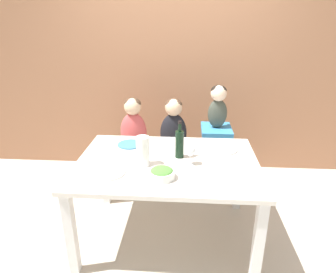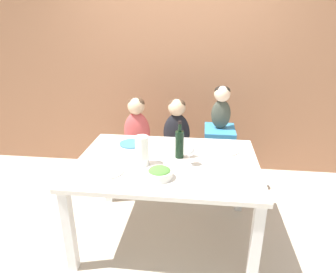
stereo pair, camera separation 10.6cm
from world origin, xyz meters
name	(u,v)px [view 1 (the left image)]	position (x,y,z in m)	size (l,w,h in m)	color
ground_plane	(167,234)	(0.00, 0.00, 0.00)	(14.00, 14.00, 0.00)	#BCB2A3
wall_back	(176,59)	(0.00, 1.40, 1.35)	(10.00, 0.06, 2.70)	#9E6B4C
dining_table	(167,171)	(0.00, 0.00, 0.63)	(1.45, 1.04, 0.72)	silver
chair_far_left	(135,157)	(-0.41, 0.77, 0.38)	(0.36, 0.44, 0.46)	silver
chair_far_center	(173,158)	(0.01, 0.77, 0.38)	(0.36, 0.44, 0.46)	silver
chair_right_highchair	(216,143)	(0.45, 0.77, 0.57)	(0.31, 0.37, 0.74)	silver
person_child_left	(133,124)	(-0.41, 0.77, 0.76)	(0.28, 0.18, 0.58)	#C64C4C
person_child_center	(173,125)	(0.01, 0.77, 0.76)	(0.28, 0.18, 0.58)	black
person_baby_right	(218,103)	(0.45, 0.77, 1.00)	(0.19, 0.16, 0.44)	#3D4238
wine_bottle	(180,143)	(0.09, 0.08, 0.85)	(0.07, 0.07, 0.31)	black
paper_towel_roll	(143,151)	(-0.18, -0.08, 0.84)	(0.10, 0.10, 0.24)	white
wine_glass_near	(190,151)	(0.18, -0.04, 0.84)	(0.08, 0.08, 0.16)	white
salad_bowl_large	(162,173)	(-0.02, -0.28, 0.76)	(0.19, 0.19, 0.08)	white
dinner_plate_front_left	(110,173)	(-0.41, -0.24, 0.73)	(0.22, 0.22, 0.01)	silver
dinner_plate_back_left	(130,144)	(-0.36, 0.30, 0.73)	(0.22, 0.22, 0.01)	teal
dinner_plate_back_right	(224,149)	(0.48, 0.25, 0.73)	(0.22, 0.22, 0.01)	silver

